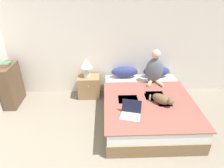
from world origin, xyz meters
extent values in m
cube|color=silver|center=(0.00, 3.72, 1.27)|extent=(5.78, 0.05, 2.55)
cube|color=brown|center=(0.67, 2.60, 0.13)|extent=(1.66, 2.11, 0.25)
cube|color=silver|center=(0.67, 2.60, 0.36)|extent=(1.63, 2.08, 0.22)
cube|color=brown|center=(0.67, 2.39, 0.48)|extent=(1.71, 1.69, 0.02)
cube|color=#B2BC70|center=(0.94, 2.41, 0.48)|extent=(0.26, 0.29, 0.01)
cube|color=#B2BC70|center=(0.83, 2.63, 0.48)|extent=(0.35, 0.37, 0.01)
cube|color=#B2BC70|center=(0.78, 2.61, 0.48)|extent=(0.32, 0.25, 0.01)
cube|color=#B2BC70|center=(0.27, 2.53, 0.48)|extent=(0.38, 0.30, 0.01)
ellipsoid|color=navy|center=(0.29, 3.51, 0.61)|extent=(0.62, 0.24, 0.25)
ellipsoid|color=navy|center=(1.04, 3.51, 0.61)|extent=(0.62, 0.24, 0.25)
ellipsoid|color=slate|center=(0.91, 3.23, 0.77)|extent=(0.39, 0.21, 0.57)
sphere|color=#DBB293|center=(0.91, 3.23, 1.14)|extent=(0.19, 0.19, 0.19)
cylinder|color=#DBB293|center=(0.80, 3.09, 0.52)|extent=(0.18, 0.27, 0.07)
cylinder|color=#DBB293|center=(1.02, 3.09, 0.52)|extent=(0.18, 0.27, 0.07)
ellipsoid|color=brown|center=(0.86, 2.37, 0.58)|extent=(0.37, 0.37, 0.18)
sphere|color=brown|center=(1.00, 2.24, 0.61)|extent=(0.12, 0.12, 0.12)
cone|color=brown|center=(1.02, 2.26, 0.65)|extent=(0.05, 0.05, 0.05)
cone|color=brown|center=(0.97, 2.22, 0.65)|extent=(0.05, 0.05, 0.05)
cylinder|color=brown|center=(0.70, 2.54, 0.51)|extent=(0.09, 0.19, 0.04)
cube|color=#B7B7BC|center=(0.25, 1.98, 0.50)|extent=(0.38, 0.31, 0.02)
cube|color=black|center=(0.28, 2.11, 0.62)|extent=(0.33, 0.14, 0.23)
cube|color=#937047|center=(-0.55, 3.46, 0.26)|extent=(0.51, 0.37, 0.52)
sphere|color=tan|center=(-0.55, 3.27, 0.38)|extent=(0.03, 0.03, 0.03)
cylinder|color=beige|center=(-0.58, 3.47, 0.57)|extent=(0.16, 0.16, 0.09)
cylinder|color=beige|center=(-0.58, 3.47, 0.68)|extent=(0.02, 0.02, 0.15)
cone|color=white|center=(-0.58, 3.47, 0.86)|extent=(0.27, 0.27, 0.22)
cube|color=brown|center=(-2.23, 3.22, 0.47)|extent=(0.26, 0.64, 0.93)
cube|color=#B24238|center=(-2.24, 3.22, 0.95)|extent=(0.18, 0.25, 0.03)
cube|color=#3D7A51|center=(-2.22, 3.22, 0.98)|extent=(0.16, 0.20, 0.03)
camera|label=1|loc=(-0.15, -0.69, 2.58)|focal=32.00mm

